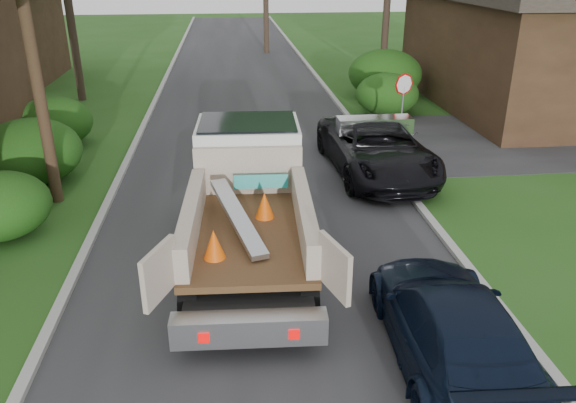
# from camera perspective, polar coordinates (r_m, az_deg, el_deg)

# --- Properties ---
(ground) EXTENTS (120.00, 120.00, 0.00)m
(ground) POSITION_cam_1_polar(r_m,az_deg,el_deg) (11.35, -1.25, -8.75)
(ground) COLOR #224C15
(ground) RESTS_ON ground
(road) EXTENTS (8.00, 90.00, 0.02)m
(road) POSITION_cam_1_polar(r_m,az_deg,el_deg) (20.50, -3.71, 6.32)
(road) COLOR #28282B
(road) RESTS_ON ground
(curb_left) EXTENTS (0.20, 90.00, 0.12)m
(curb_left) POSITION_cam_1_polar(r_m,az_deg,el_deg) (20.73, -15.17, 5.90)
(curb_left) COLOR #9E9E99
(curb_left) RESTS_ON ground
(curb_right) EXTENTS (0.20, 90.00, 0.12)m
(curb_right) POSITION_cam_1_polar(r_m,az_deg,el_deg) (21.04, 7.58, 6.78)
(curb_right) COLOR #9E9E99
(curb_right) RESTS_ON ground
(stop_sign) EXTENTS (0.71, 0.32, 2.48)m
(stop_sign) POSITION_cam_1_polar(r_m,az_deg,el_deg) (19.97, 11.63, 10.69)
(stop_sign) COLOR slate
(stop_sign) RESTS_ON ground
(house_right) EXTENTS (9.72, 12.96, 6.20)m
(house_right) POSITION_cam_1_polar(r_m,az_deg,el_deg) (27.45, 24.98, 15.41)
(house_right) COLOR #352316
(house_right) RESTS_ON ground
(hedge_left_b) EXTENTS (2.86, 2.86, 1.87)m
(hedge_left_b) POSITION_cam_1_polar(r_m,az_deg,el_deg) (17.81, -24.66, 4.63)
(hedge_left_b) COLOR #0F410F
(hedge_left_b) RESTS_ON ground
(hedge_left_c) EXTENTS (2.60, 2.60, 1.70)m
(hedge_left_c) POSITION_cam_1_polar(r_m,az_deg,el_deg) (21.12, -22.69, 7.45)
(hedge_left_c) COLOR #0F410F
(hedge_left_c) RESTS_ON ground
(hedge_right_a) EXTENTS (2.60, 2.60, 1.70)m
(hedge_right_a) POSITION_cam_1_polar(r_m,az_deg,el_deg) (24.08, 10.04, 10.71)
(hedge_right_a) COLOR #0F410F
(hedge_right_a) RESTS_ON ground
(hedge_right_b) EXTENTS (3.38, 3.38, 2.21)m
(hedge_right_b) POSITION_cam_1_polar(r_m,az_deg,el_deg) (27.04, 9.82, 12.67)
(hedge_right_b) COLOR #0F410F
(hedge_right_b) RESTS_ON ground
(flatbed_truck) EXTENTS (3.15, 6.82, 2.54)m
(flatbed_truck) POSITION_cam_1_polar(r_m,az_deg,el_deg) (12.53, -4.02, 1.53)
(flatbed_truck) COLOR black
(flatbed_truck) RESTS_ON ground
(black_pickup) EXTENTS (2.94, 5.88, 1.60)m
(black_pickup) POSITION_cam_1_polar(r_m,az_deg,el_deg) (17.19, 8.97, 5.43)
(black_pickup) COLOR black
(black_pickup) RESTS_ON ground
(navy_suv) EXTENTS (2.15, 4.83, 1.38)m
(navy_suv) POSITION_cam_1_polar(r_m,az_deg,el_deg) (9.50, 16.29, -12.02)
(navy_suv) COLOR black
(navy_suv) RESTS_ON ground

